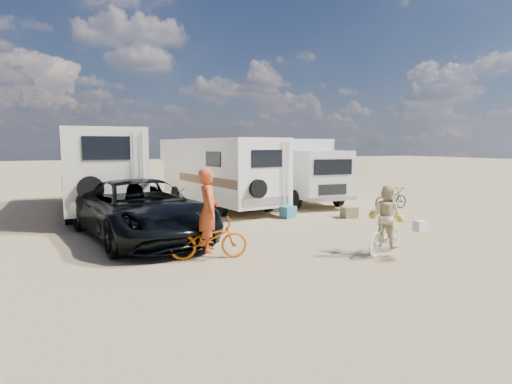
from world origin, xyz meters
name	(u,v)px	position (x,y,z in m)	size (l,w,h in m)	color
ground	(313,237)	(0.00, 0.00, 0.00)	(140.00, 140.00, 0.00)	tan
rv_main	(218,173)	(-0.47, 6.95, 1.46)	(2.32, 7.52, 2.91)	white
rv_left	(98,171)	(-5.26, 7.60, 1.61)	(2.55, 8.34, 3.22)	silver
box_truck	(299,171)	(3.45, 6.89, 1.46)	(2.25, 6.32, 2.91)	silver
dark_suv	(141,210)	(-4.57, 1.81, 0.84)	(2.78, 6.04, 1.68)	black
bike_man	(209,239)	(-3.50, -1.02, 0.48)	(0.63, 1.82, 0.96)	#D96108
bike_woman	(385,234)	(0.57, -2.36, 0.48)	(0.46, 1.61, 0.97)	beige
rider_man	(208,218)	(-3.50, -1.02, 0.97)	(0.71, 0.47, 1.94)	#C2471E
rider_woman	(386,223)	(0.57, -2.36, 0.75)	(0.73, 0.57, 1.51)	#D3BC89
bike_parked	(391,198)	(5.78, 3.31, 0.45)	(0.60, 1.71, 0.90)	#252826
cooler	(288,212)	(0.90, 3.19, 0.21)	(0.53, 0.39, 0.43)	teal
crate	(349,212)	(2.98, 2.34, 0.20)	(0.50, 0.50, 0.40)	olive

